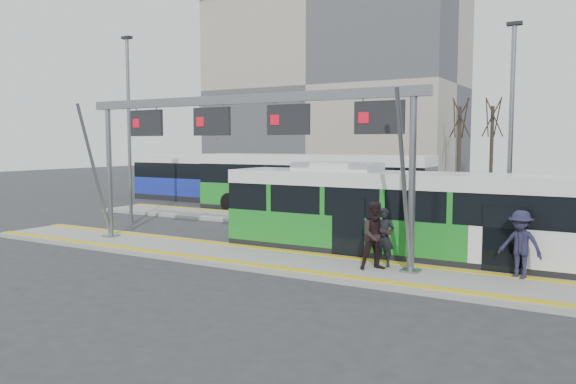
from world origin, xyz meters
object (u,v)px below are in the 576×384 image
Objects in this scene: hero_bus at (388,214)px; passenger_a at (384,237)px; passenger_b at (376,235)px; passenger_c at (520,244)px; gantry at (239,127)px.

hero_bus is 6.55× the size of passenger_a.
passenger_c is (3.72, 0.97, -0.07)m from passenger_b.
gantry is 5.83m from passenger_b.
hero_bus is 6.18× the size of passenger_c.
gantry is 7.52× the size of passenger_a.
gantry reaches higher than passenger_a.
passenger_a is at bearing 3.52° from gantry.
passenger_a is (4.94, 0.30, -3.29)m from gantry.
passenger_a is (0.64, -2.10, -0.41)m from hero_bus.
passenger_c is at bearing -26.77° from passenger_b.
passenger_c is (4.31, -1.59, -0.36)m from hero_bus.
gantry is at bearing -151.23° from hero_bus.
hero_bus reaches higher than passenger_a.
passenger_b reaches higher than passenger_c.
gantry reaches higher than passenger_b.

